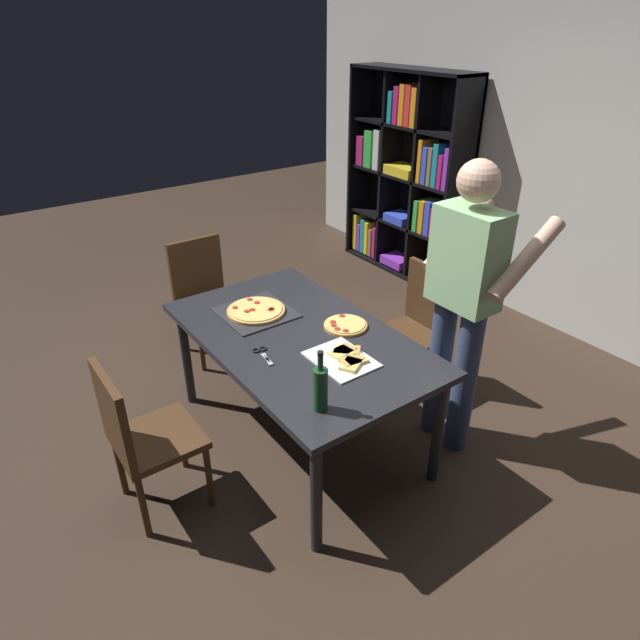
# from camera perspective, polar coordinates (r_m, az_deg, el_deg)

# --- Properties ---
(ground_plane) EXTENTS (12.00, 12.00, 0.00)m
(ground_plane) POSITION_cam_1_polar(r_m,az_deg,el_deg) (3.61, -1.97, -11.85)
(ground_plane) COLOR #38281E
(back_wall) EXTENTS (6.40, 0.10, 2.80)m
(back_wall) POSITION_cam_1_polar(r_m,az_deg,el_deg) (4.79, 25.43, 14.78)
(back_wall) COLOR silver
(back_wall) RESTS_ON ground_plane
(dining_table) EXTENTS (1.66, 0.99, 0.75)m
(dining_table) POSITION_cam_1_polar(r_m,az_deg,el_deg) (3.21, -2.18, -2.65)
(dining_table) COLOR #232328
(dining_table) RESTS_ON ground_plane
(chair_near_camera) EXTENTS (0.42, 0.42, 0.90)m
(chair_near_camera) POSITION_cam_1_polar(r_m,az_deg,el_deg) (2.98, -18.21, -11.06)
(chair_near_camera) COLOR #472D19
(chair_near_camera) RESTS_ON ground_plane
(chair_far_side) EXTENTS (0.42, 0.42, 0.90)m
(chair_far_side) POSITION_cam_1_polar(r_m,az_deg,el_deg) (3.84, 10.08, -0.24)
(chair_far_side) COLOR #472D19
(chair_far_side) RESTS_ON ground_plane
(chair_left_end) EXTENTS (0.42, 0.42, 0.90)m
(chair_left_end) POSITION_cam_1_polar(r_m,az_deg,el_deg) (4.32, -11.94, 2.99)
(chair_left_end) COLOR #472D19
(chair_left_end) RESTS_ON ground_plane
(bookshelf) EXTENTS (1.40, 0.35, 1.95)m
(bookshelf) POSITION_cam_1_polar(r_m,az_deg,el_deg) (5.67, 9.09, 14.18)
(bookshelf) COLOR black
(bookshelf) RESTS_ON ground_plane
(person_serving_pizza) EXTENTS (0.55, 0.54, 1.75)m
(person_serving_pizza) POSITION_cam_1_polar(r_m,az_deg,el_deg) (3.16, 14.73, 2.49)
(person_serving_pizza) COLOR #38476B
(person_serving_pizza) RESTS_ON ground_plane
(pepperoni_pizza_on_tray) EXTENTS (0.42, 0.42, 0.04)m
(pepperoni_pizza_on_tray) POSITION_cam_1_polar(r_m,az_deg,el_deg) (3.41, -6.64, 0.92)
(pepperoni_pizza_on_tray) COLOR #2D2D33
(pepperoni_pizza_on_tray) RESTS_ON dining_table
(pizza_slices_on_towel) EXTENTS (0.36, 0.29, 0.03)m
(pizza_slices_on_towel) POSITION_cam_1_polar(r_m,az_deg,el_deg) (2.94, 2.64, -3.94)
(pizza_slices_on_towel) COLOR white
(pizza_slices_on_towel) RESTS_ON dining_table
(wine_bottle) EXTENTS (0.07, 0.07, 0.32)m
(wine_bottle) POSITION_cam_1_polar(r_m,az_deg,el_deg) (2.54, 0.05, -7.06)
(wine_bottle) COLOR #194723
(wine_bottle) RESTS_ON dining_table
(kitchen_scissors) EXTENTS (0.20, 0.09, 0.01)m
(kitchen_scissors) POSITION_cam_1_polar(r_m,az_deg,el_deg) (3.01, -6.01, -3.41)
(kitchen_scissors) COLOR silver
(kitchen_scissors) RESTS_ON dining_table
(second_pizza_plain) EXTENTS (0.26, 0.26, 0.03)m
(second_pizza_plain) POSITION_cam_1_polar(r_m,az_deg,el_deg) (3.25, 2.65, -0.54)
(second_pizza_plain) COLOR tan
(second_pizza_plain) RESTS_ON dining_table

